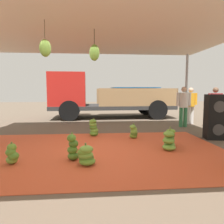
% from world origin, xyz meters
% --- Properties ---
extents(ground_plane, '(40.00, 40.00, 0.00)m').
position_xyz_m(ground_plane, '(0.00, 3.00, 0.00)').
color(ground_plane, brown).
extents(tarp_orange, '(6.56, 4.17, 0.01)m').
position_xyz_m(tarp_orange, '(0.00, 0.00, 0.01)').
color(tarp_orange, '#D1512D').
rests_on(tarp_orange, ground).
extents(tent_canopy, '(8.00, 7.00, 3.00)m').
position_xyz_m(tent_canopy, '(-0.01, -0.09, 2.91)').
color(tent_canopy, '#9EA0A5').
rests_on(tent_canopy, ground).
extents(banana_bunch_1, '(0.31, 0.30, 0.48)m').
position_xyz_m(banana_bunch_1, '(1.23, 1.25, 0.21)').
color(banana_bunch_1, '#60932D').
rests_on(banana_bunch_1, tarp_orange).
extents(banana_bunch_2, '(0.44, 0.44, 0.44)m').
position_xyz_m(banana_bunch_2, '(-0.15, -0.94, 0.20)').
color(banana_bunch_2, '#60932D').
rests_on(banana_bunch_2, tarp_orange).
extents(banana_bunch_4, '(0.32, 0.31, 0.45)m').
position_xyz_m(banana_bunch_4, '(-1.63, -0.79, 0.21)').
color(banana_bunch_4, '#6B9E38').
rests_on(banana_bunch_4, tarp_orange).
extents(banana_bunch_6, '(0.37, 0.38, 0.59)m').
position_xyz_m(banana_bunch_6, '(-0.01, 1.72, 0.26)').
color(banana_bunch_6, '#518428').
rests_on(banana_bunch_6, tarp_orange).
extents(banana_bunch_7, '(0.40, 0.40, 0.53)m').
position_xyz_m(banana_bunch_7, '(2.00, 0.23, 0.23)').
color(banana_bunch_7, '#75A83D').
rests_on(banana_bunch_7, tarp_orange).
extents(banana_bunch_8, '(0.32, 0.31, 0.59)m').
position_xyz_m(banana_bunch_8, '(-0.44, -0.63, 0.27)').
color(banana_bunch_8, '#477523').
rests_on(banana_bunch_8, tarp_orange).
extents(banana_bunch_10, '(0.40, 0.40, 0.53)m').
position_xyz_m(banana_bunch_10, '(1.85, -0.10, 0.23)').
color(banana_bunch_10, '#6B9E38').
rests_on(banana_bunch_10, tarp_orange).
extents(cargo_truck_main, '(6.64, 2.56, 2.40)m').
position_xyz_m(cargo_truck_main, '(0.65, 6.39, 1.17)').
color(cargo_truck_main, '#2D2D2D').
rests_on(cargo_truck_main, ground).
extents(worker_0, '(0.59, 0.36, 1.61)m').
position_xyz_m(worker_0, '(4.28, 3.87, 0.94)').
color(worker_0, silver).
rests_on(worker_0, ground).
extents(worker_1, '(0.59, 0.36, 1.61)m').
position_xyz_m(worker_1, '(4.76, 2.79, 0.94)').
color(worker_1, '#337A4C').
rests_on(worker_1, ground).
extents(worker_2, '(0.60, 0.37, 1.64)m').
position_xyz_m(worker_2, '(3.64, 3.16, 0.96)').
color(worker_2, '#337A4C').
rests_on(worker_2, ground).
extents(speaker_stack, '(0.60, 0.54, 1.37)m').
position_xyz_m(speaker_stack, '(3.68, 0.99, 0.68)').
color(speaker_stack, black).
rests_on(speaker_stack, ground).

